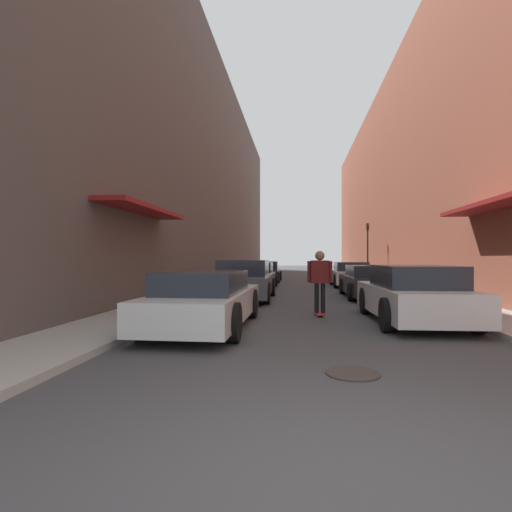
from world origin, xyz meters
TOP-DOWN VIEW (x-y plane):
  - ground at (0.00, 19.49)m, footprint 107.19×107.19m
  - curb_strip_left at (-4.30, 24.36)m, footprint 1.80×48.72m
  - curb_strip_right at (4.30, 24.36)m, footprint 1.80×48.72m
  - building_row_left at (-7.20, 24.36)m, footprint 4.90×48.72m
  - building_row_right at (7.20, 24.36)m, footprint 4.90×48.72m
  - parked_car_left_0 at (-2.31, 5.68)m, footprint 1.89×4.73m
  - parked_car_left_1 at (-2.24, 11.50)m, footprint 2.00×4.50m
  - parked_car_left_2 at (-2.37, 16.62)m, footprint 1.92×4.58m
  - parked_car_left_3 at (-2.45, 22.41)m, footprint 2.08×4.53m
  - parked_car_right_0 at (2.31, 6.85)m, footprint 1.94×4.28m
  - parked_car_right_1 at (2.43, 12.64)m, footprint 2.09×4.41m
  - parked_car_right_2 at (2.38, 18.43)m, footprint 1.91×4.24m
  - skateboarder at (0.23, 7.74)m, footprint 0.64×0.78m
  - manhole_cover at (0.37, 2.56)m, footprint 0.70×0.70m
  - traffic_light at (4.14, 23.59)m, footprint 0.16×0.22m

SIDE VIEW (x-z plane):
  - ground at x=0.00m, z-range 0.00..0.00m
  - manhole_cover at x=0.37m, z-range 0.00..0.02m
  - curb_strip_left at x=-4.30m, z-range 0.00..0.12m
  - curb_strip_right at x=4.30m, z-range 0.00..0.12m
  - parked_car_right_1 at x=2.43m, z-range -0.01..1.20m
  - parked_car_left_0 at x=-2.31m, z-range 0.00..1.21m
  - parked_car_left_3 at x=-2.45m, z-range -0.03..1.24m
  - parked_car_left_2 at x=-2.37m, z-range -0.02..1.25m
  - parked_car_right_2 at x=2.38m, z-range -0.01..1.27m
  - parked_car_right_0 at x=2.31m, z-range -0.02..1.31m
  - parked_car_left_1 at x=-2.24m, z-range -0.03..1.39m
  - skateboarder at x=0.23m, z-range 0.19..1.87m
  - traffic_light at x=4.14m, z-range 0.54..4.13m
  - building_row_right at x=7.20m, z-range 0.00..13.07m
  - building_row_left at x=-7.20m, z-range 0.00..14.33m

